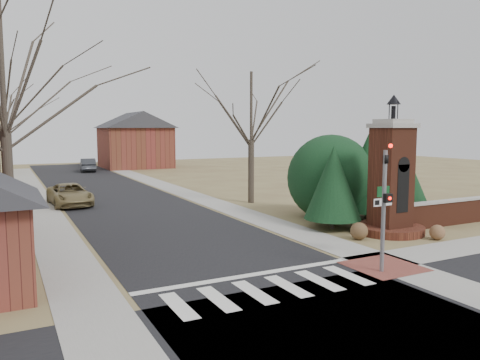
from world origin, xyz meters
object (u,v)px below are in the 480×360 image
traffic_signal_pole (385,198)px  brick_gate_monument (391,188)px  distant_car (88,165)px  sign_post (382,207)px  pickup_truck (70,195)px

traffic_signal_pole → brick_gate_monument: bearing=43.2°
distant_car → brick_gate_monument: bearing=106.4°
traffic_signal_pole → distant_car: (-2.70, 44.09, -1.83)m
traffic_signal_pole → sign_post: size_ratio=1.64×
sign_post → distant_car: 42.88m
brick_gate_monument → distant_car: (-7.40, 39.67, -1.41)m
brick_gate_monument → pickup_truck: bearing=128.9°
pickup_truck → distant_car: 24.79m
sign_post → brick_gate_monument: size_ratio=0.42×
traffic_signal_pole → sign_post: (1.29, 1.41, -0.64)m
traffic_signal_pole → brick_gate_monument: size_ratio=0.69×
sign_post → traffic_signal_pole: bearing=-132.4°
sign_post → distant_car: size_ratio=0.60×
pickup_truck → distant_car: bearing=75.4°
brick_gate_monument → pickup_truck: brick_gate_monument is taller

